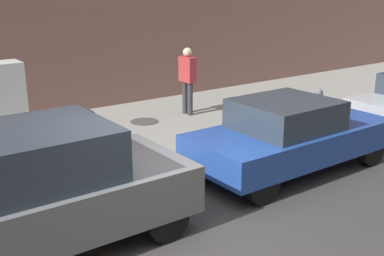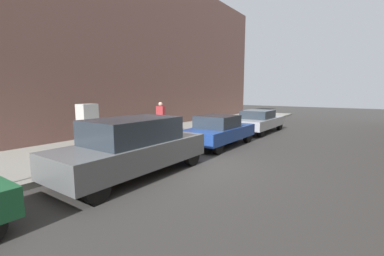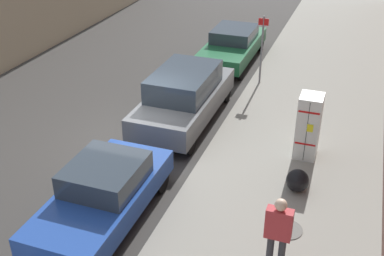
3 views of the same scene
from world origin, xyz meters
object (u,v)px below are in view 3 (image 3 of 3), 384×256
at_px(street_sign_post, 262,46).
at_px(trash_bag, 297,180).
at_px(parked_hatchback_blue, 104,193).
at_px(pedestrian_walking_far, 278,231).
at_px(parked_suv_gray, 184,96).
at_px(discarded_refrigerator, 308,126).
at_px(parked_sedan_green, 233,45).

bearing_deg(street_sign_post, trash_bag, 110.58).
distance_m(trash_bag, parked_hatchback_blue, 4.71).
bearing_deg(pedestrian_walking_far, trash_bag, -87.78).
bearing_deg(parked_hatchback_blue, parked_suv_gray, -90.00).
xyz_separation_m(discarded_refrigerator, street_sign_post, (2.32, -4.57, 0.49)).
distance_m(pedestrian_walking_far, parked_suv_gray, 7.02).
xyz_separation_m(trash_bag, parked_sedan_green, (4.04, -8.59, 0.25)).
bearing_deg(parked_sedan_green, parked_hatchback_blue, 90.00).
relative_size(parked_suv_gray, parked_hatchback_blue, 1.16).
xyz_separation_m(pedestrian_walking_far, parked_sedan_green, (4.05, -11.47, -0.49)).
xyz_separation_m(pedestrian_walking_far, parked_suv_gray, (4.05, -5.73, -0.32)).
bearing_deg(street_sign_post, pedestrian_walking_far, 104.48).
distance_m(parked_suv_gray, parked_hatchback_blue, 5.24).
bearing_deg(parked_suv_gray, parked_hatchback_blue, 90.00).
distance_m(discarded_refrigerator, street_sign_post, 5.15).
bearing_deg(street_sign_post, discarded_refrigerator, 116.95).
bearing_deg(parked_hatchback_blue, pedestrian_walking_far, 173.10).
relative_size(trash_bag, pedestrian_walking_far, 0.32).
bearing_deg(trash_bag, parked_suv_gray, -35.13).
relative_size(street_sign_post, parked_sedan_green, 0.53).
xyz_separation_m(street_sign_post, trash_bag, (-2.36, 6.29, -1.12)).
height_order(discarded_refrigerator, parked_hatchback_blue, discarded_refrigerator).
relative_size(pedestrian_walking_far, parked_suv_gray, 0.36).
relative_size(street_sign_post, parked_suv_gray, 0.52).
distance_m(pedestrian_walking_far, parked_sedan_green, 12.18).
height_order(discarded_refrigerator, street_sign_post, street_sign_post).
relative_size(street_sign_post, trash_bag, 4.42).
height_order(pedestrian_walking_far, parked_hatchback_blue, pedestrian_walking_far).
height_order(discarded_refrigerator, pedestrian_walking_far, discarded_refrigerator).
bearing_deg(discarded_refrigerator, pedestrian_walking_far, 90.60).
height_order(street_sign_post, parked_sedan_green, street_sign_post).
height_order(parked_sedan_green, parked_hatchback_blue, parked_hatchback_blue).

